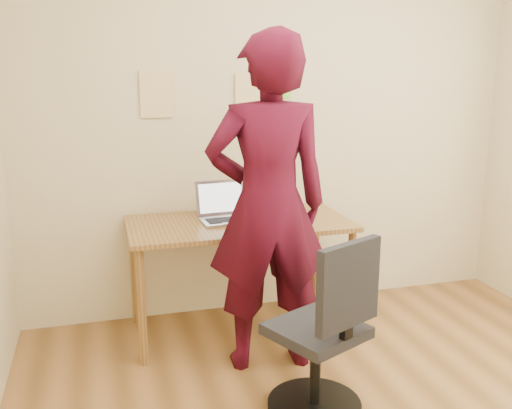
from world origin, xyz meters
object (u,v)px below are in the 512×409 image
object	(u,v)px
desk	(239,235)
laptop	(225,212)
office_chair	(325,340)
phone	(292,226)
person	(268,206)

from	to	relation	value
desk	laptop	size ratio (longest dim) A/B	3.98
desk	office_chair	world-z (taller)	office_chair
laptop	office_chair	size ratio (longest dim) A/B	0.38
phone	desk	bearing A→B (deg)	117.38
laptop	phone	xyz separation A→B (m)	(0.36, -0.28, -0.05)
person	laptop	bearing A→B (deg)	-71.87
laptop	phone	bearing A→B (deg)	-42.43
office_chair	person	world-z (taller)	person
office_chair	person	xyz separation A→B (m)	(-0.12, 0.57, 0.55)
phone	office_chair	distance (m)	0.90
desk	office_chair	size ratio (longest dim) A/B	1.52
desk	laptop	world-z (taller)	laptop
phone	office_chair	size ratio (longest dim) A/B	0.14
phone	office_chair	world-z (taller)	office_chair
laptop	person	distance (m)	0.57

